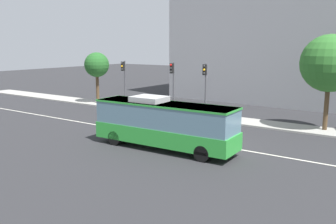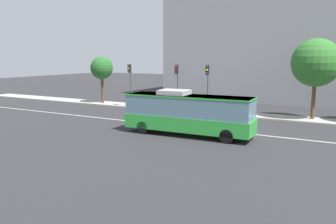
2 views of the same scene
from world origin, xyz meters
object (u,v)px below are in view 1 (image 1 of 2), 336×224
Objects in this scene: traffic_light_near_corner at (124,76)px; street_tree_kerbside_left at (330,63)px; transit_bus at (164,122)px; traffic_light_mid_block at (205,82)px; traffic_light_far_corner at (173,80)px; street_tree_kerbside_centre at (97,65)px.

traffic_light_near_corner is 0.67× the size of street_tree_kerbside_left.
street_tree_kerbside_left is (7.79, 11.42, 3.63)m from transit_bus.
traffic_light_mid_block is at bearing 101.71° from transit_bus.
transit_bus is 1.94× the size of traffic_light_far_corner.
traffic_light_near_corner reaches higher than transit_bus.
traffic_light_far_corner is 13.97m from street_tree_kerbside_left.
traffic_light_mid_block is at bearing 94.93° from traffic_light_far_corner.
traffic_light_far_corner is at bearing 92.80° from traffic_light_near_corner.
traffic_light_far_corner is (6.20, 0.04, 0.00)m from traffic_light_near_corner.
traffic_light_near_corner is 1.00× the size of traffic_light_mid_block.
street_tree_kerbside_left is 1.28× the size of street_tree_kerbside_centre.
street_tree_kerbside_centre reaches higher than traffic_light_mid_block.
transit_bus is 20.64m from street_tree_kerbside_centre.
traffic_light_far_corner is (-3.56, -0.02, 0.00)m from traffic_light_mid_block.
traffic_light_far_corner is 11.39m from street_tree_kerbside_centre.
street_tree_kerbside_left reaches higher than traffic_light_near_corner.
traffic_light_mid_block is 14.93m from street_tree_kerbside_centre.
street_tree_kerbside_left reaches higher than transit_bus.
traffic_light_mid_block is 3.56m from traffic_light_far_corner.
street_tree_kerbside_centre reaches higher than traffic_light_far_corner.
street_tree_kerbside_left reaches higher than traffic_light_far_corner.
traffic_light_far_corner is 0.67× the size of street_tree_kerbside_left.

